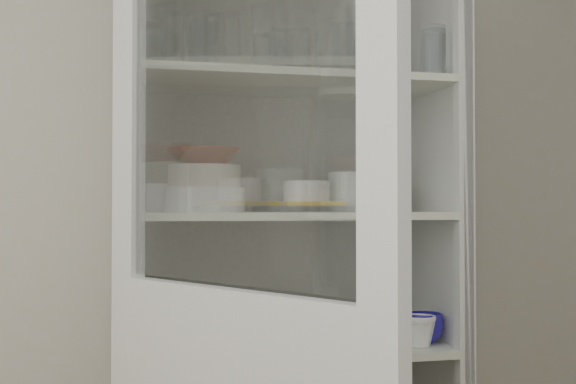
{
  "coord_description": "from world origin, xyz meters",
  "views": [
    {
      "loc": [
        -0.29,
        -0.86,
        1.27
      ],
      "look_at": [
        0.2,
        1.27,
        1.32
      ],
      "focal_mm": 45.0,
      "sensor_mm": 36.0,
      "label": 1
    }
  ],
  "objects_px": {
    "white_canister": "(150,326)",
    "teal_jar": "(280,324)",
    "goblet_1": "(284,60)",
    "mug_teal": "(346,322)",
    "pantry_cabinet": "(284,315)",
    "grey_bowl_stack": "(353,192)",
    "mug_white": "(420,331)",
    "white_ramekin": "(307,191)",
    "glass_platter": "(307,209)",
    "mug_blue": "(424,328)",
    "goblet_2": "(278,63)",
    "cream_bowl": "(205,177)",
    "plate_stack_front": "(205,200)",
    "terracotta_bowl": "(205,157)",
    "goblet_3": "(395,69)",
    "yellow_trivet": "(307,204)",
    "measuring_cups": "(207,344)",
    "plate_stack_back": "(154,198)",
    "goblet_0": "(168,54)"
  },
  "relations": [
    {
      "from": "white_ramekin",
      "to": "glass_platter",
      "type": "bearing_deg",
      "value": 0.0
    },
    {
      "from": "glass_platter",
      "to": "goblet_3",
      "type": "bearing_deg",
      "value": 24.2
    },
    {
      "from": "cream_bowl",
      "to": "terracotta_bowl",
      "type": "bearing_deg",
      "value": 0.0
    },
    {
      "from": "plate_stack_front",
      "to": "grey_bowl_stack",
      "type": "bearing_deg",
      "value": 6.14
    },
    {
      "from": "cream_bowl",
      "to": "measuring_cups",
      "type": "relative_size",
      "value": 2.11
    },
    {
      "from": "goblet_2",
      "to": "plate_stack_front",
      "type": "xyz_separation_m",
      "value": [
        -0.26,
        -0.19,
        -0.44
      ]
    },
    {
      "from": "pantry_cabinet",
      "to": "goblet_1",
      "type": "distance_m",
      "value": 0.8
    },
    {
      "from": "white_canister",
      "to": "plate_stack_front",
      "type": "bearing_deg",
      "value": -34.15
    },
    {
      "from": "goblet_3",
      "to": "white_canister",
      "type": "xyz_separation_m",
      "value": [
        -0.8,
        -0.08,
        -0.81
      ]
    },
    {
      "from": "mug_blue",
      "to": "mug_teal",
      "type": "xyz_separation_m",
      "value": [
        -0.22,
        0.11,
        0.01
      ]
    },
    {
      "from": "cream_bowl",
      "to": "yellow_trivet",
      "type": "xyz_separation_m",
      "value": [
        0.31,
        0.03,
        -0.08
      ]
    },
    {
      "from": "white_ramekin",
      "to": "mug_white",
      "type": "height_order",
      "value": "white_ramekin"
    },
    {
      "from": "goblet_0",
      "to": "mug_white",
      "type": "distance_m",
      "value": 1.14
    },
    {
      "from": "goblet_2",
      "to": "mug_teal",
      "type": "distance_m",
      "value": 0.85
    },
    {
      "from": "pantry_cabinet",
      "to": "goblet_0",
      "type": "relative_size",
      "value": 11.7
    },
    {
      "from": "plate_stack_front",
      "to": "plate_stack_back",
      "type": "bearing_deg",
      "value": 130.64
    },
    {
      "from": "mug_teal",
      "to": "terracotta_bowl",
      "type": "bearing_deg",
      "value": -166.15
    },
    {
      "from": "goblet_0",
      "to": "mug_teal",
      "type": "height_order",
      "value": "goblet_0"
    },
    {
      "from": "plate_stack_back",
      "to": "white_canister",
      "type": "distance_m",
      "value": 0.38
    },
    {
      "from": "plate_stack_front",
      "to": "goblet_1",
      "type": "bearing_deg",
      "value": 29.59
    },
    {
      "from": "pantry_cabinet",
      "to": "grey_bowl_stack",
      "type": "height_order",
      "value": "pantry_cabinet"
    },
    {
      "from": "mug_blue",
      "to": "white_canister",
      "type": "bearing_deg",
      "value": 153.73
    },
    {
      "from": "terracotta_bowl",
      "to": "white_canister",
      "type": "bearing_deg",
      "value": 145.85
    },
    {
      "from": "white_canister",
      "to": "white_ramekin",
      "type": "bearing_deg",
      "value": -9.04
    },
    {
      "from": "glass_platter",
      "to": "white_ramekin",
      "type": "distance_m",
      "value": 0.05
    },
    {
      "from": "white_canister",
      "to": "teal_jar",
      "type": "bearing_deg",
      "value": -1.79
    },
    {
      "from": "goblet_1",
      "to": "white_canister",
      "type": "xyz_separation_m",
      "value": [
        -0.42,
        -0.05,
        -0.82
      ]
    },
    {
      "from": "goblet_3",
      "to": "glass_platter",
      "type": "xyz_separation_m",
      "value": [
        -0.34,
        -0.15,
        -0.47
      ]
    },
    {
      "from": "pantry_cabinet",
      "to": "goblet_2",
      "type": "height_order",
      "value": "pantry_cabinet"
    },
    {
      "from": "terracotta_bowl",
      "to": "glass_platter",
      "type": "xyz_separation_m",
      "value": [
        0.31,
        0.03,
        -0.15
      ]
    },
    {
      "from": "mug_blue",
      "to": "mug_teal",
      "type": "distance_m",
      "value": 0.24
    },
    {
      "from": "goblet_3",
      "to": "grey_bowl_stack",
      "type": "xyz_separation_m",
      "value": [
        -0.19,
        -0.13,
        -0.42
      ]
    },
    {
      "from": "goblet_2",
      "to": "white_ramekin",
      "type": "relative_size",
      "value": 1.12
    },
    {
      "from": "white_canister",
      "to": "goblet_0",
      "type": "bearing_deg",
      "value": 56.14
    },
    {
      "from": "goblet_0",
      "to": "measuring_cups",
      "type": "relative_size",
      "value": 1.82
    },
    {
      "from": "yellow_trivet",
      "to": "mug_blue",
      "type": "xyz_separation_m",
      "value": [
        0.36,
        -0.04,
        -0.38
      ]
    },
    {
      "from": "white_canister",
      "to": "pantry_cabinet",
      "type": "bearing_deg",
      "value": 3.36
    },
    {
      "from": "mug_white",
      "to": "grey_bowl_stack",
      "type": "bearing_deg",
      "value": 163.83
    },
    {
      "from": "mug_blue",
      "to": "teal_jar",
      "type": "height_order",
      "value": "teal_jar"
    },
    {
      "from": "goblet_1",
      "to": "mug_teal",
      "type": "relative_size",
      "value": 1.38
    },
    {
      "from": "goblet_3",
      "to": "mug_teal",
      "type": "height_order",
      "value": "goblet_3"
    },
    {
      "from": "cream_bowl",
      "to": "grey_bowl_stack",
      "type": "distance_m",
      "value": 0.47
    },
    {
      "from": "plate_stack_back",
      "to": "terracotta_bowl",
      "type": "height_order",
      "value": "terracotta_bowl"
    },
    {
      "from": "pantry_cabinet",
      "to": "white_ramekin",
      "type": "relative_size",
      "value": 14.83
    },
    {
      "from": "goblet_2",
      "to": "cream_bowl",
      "type": "xyz_separation_m",
      "value": [
        -0.26,
        -0.19,
        -0.38
      ]
    },
    {
      "from": "goblet_1",
      "to": "mug_white",
      "type": "bearing_deg",
      "value": -30.76
    },
    {
      "from": "yellow_trivet",
      "to": "mug_blue",
      "type": "distance_m",
      "value": 0.52
    },
    {
      "from": "cream_bowl",
      "to": "white_canister",
      "type": "xyz_separation_m",
      "value": [
        -0.15,
        0.1,
        -0.44
      ]
    },
    {
      "from": "plate_stack_back",
      "to": "plate_stack_front",
      "type": "bearing_deg",
      "value": -49.36
    },
    {
      "from": "cream_bowl",
      "to": "white_canister",
      "type": "relative_size",
      "value": 1.66
    }
  ]
}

